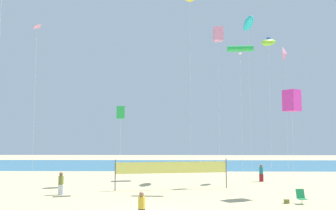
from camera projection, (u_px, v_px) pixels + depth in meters
ocean_band at (163, 165)px, 52.45m from camera, size 120.00×20.00×0.01m
beachgoer_olive_shirt at (61, 183)px, 25.65m from camera, size 0.37×0.37×1.63m
beachgoer_mustard_shirt at (142, 206)px, 17.38m from camera, size 0.35×0.35×1.52m
beachgoer_teal_shirt at (261, 172)px, 33.08m from camera, size 0.36×0.36×1.58m
folding_beach_chair at (301, 196)px, 22.28m from camera, size 0.52×0.65×0.89m
volleyball_net at (172, 169)px, 28.30m from camera, size 8.94×1.63×2.40m
beach_handbag at (287, 201)px, 22.33m from camera, size 0.32×0.16×0.25m
kite_pink_diamond at (36, 29)px, 28.88m from camera, size 0.57×0.58×13.41m
kite_green_box at (121, 113)px, 26.79m from camera, size 0.69×0.69×6.49m
kite_lime_inflatable at (268, 43)px, 32.17m from camera, size 1.83×1.35×13.19m
kite_magenta_box at (292, 101)px, 25.43m from camera, size 1.35×1.35×7.55m
kite_pink_box at (218, 34)px, 37.96m from camera, size 1.06×1.06×15.88m
kite_green_tube at (240, 49)px, 28.50m from camera, size 2.11×0.63×11.50m
kite_pink_delta at (285, 54)px, 34.57m from camera, size 0.85×1.56×12.99m
kite_cyan_inflatable at (248, 24)px, 35.67m from camera, size 1.02×2.60×16.30m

